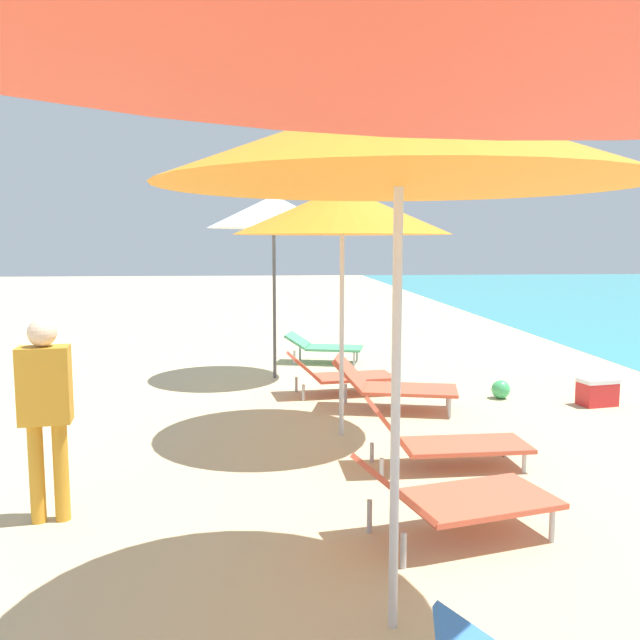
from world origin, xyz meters
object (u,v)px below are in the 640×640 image
object	(u,v)px
lounger_second_shoreside	(454,497)
umbrella_farthest	(274,212)
person_walking_mid	(45,401)
cooler_box	(597,392)
lounger_farthest_shoreside	(323,346)
lounger_farthest_inland	(339,374)
umbrella_third	(342,211)
beach_ball	(501,389)
lounger_third_shoreside	(391,385)
lounger_third_inland	(442,440)
umbrella_second	(399,140)

from	to	relation	value
lounger_second_shoreside	umbrella_farthest	distance (m)	6.13
person_walking_mid	cooler_box	bearing A→B (deg)	-70.84
lounger_farthest_shoreside	lounger_farthest_inland	distance (m)	2.32
umbrella_third	beach_ball	size ratio (longest dim) A/B	10.96
lounger_farthest_shoreside	umbrella_farthest	bearing A→B (deg)	-112.33
lounger_farthest_shoreside	person_walking_mid	distance (m)	6.77
lounger_second_shoreside	person_walking_mid	world-z (taller)	person_walking_mid
umbrella_third	cooler_box	bearing A→B (deg)	16.64
lounger_farthest_inland	lounger_third_shoreside	bearing A→B (deg)	-66.76
lounger_third_inland	umbrella_farthest	world-z (taller)	umbrella_farthest
lounger_third_shoreside	umbrella_farthest	size ratio (longest dim) A/B	0.57
lounger_third_shoreside	lounger_farthest_shoreside	size ratio (longest dim) A/B	1.16
lounger_third_shoreside	cooler_box	size ratio (longest dim) A/B	3.24
umbrella_third	lounger_farthest_inland	xyz separation A→B (m)	(0.19, 1.91, -2.11)
umbrella_second	lounger_farthest_inland	distance (m)	5.94
lounger_second_shoreside	lounger_farthest_inland	xyz separation A→B (m)	(-0.30, 4.44, -0.03)
umbrella_second	lounger_farthest_shoreside	bearing A→B (deg)	87.62
lounger_third_shoreside	beach_ball	xyz separation A→B (m)	(1.56, 0.47, -0.20)
lounger_third_inland	umbrella_farthest	bearing A→B (deg)	107.78
lounger_farthest_inland	beach_ball	xyz separation A→B (m)	(2.11, -0.44, -0.15)
umbrella_third	umbrella_farthest	size ratio (longest dim) A/B	0.96
umbrella_third	umbrella_second	bearing A→B (deg)	-92.20
cooler_box	lounger_third_shoreside	bearing A→B (deg)	-179.73
umbrella_second	umbrella_farthest	distance (m)	6.65
umbrella_second	lounger_second_shoreside	size ratio (longest dim) A/B	1.93
person_walking_mid	cooler_box	size ratio (longest dim) A/B	3.06
lounger_third_inland	lounger_farthest_shoreside	world-z (taller)	lounger_third_inland
umbrella_farthest	lounger_farthest_inland	size ratio (longest dim) A/B	1.88
umbrella_third	lounger_third_inland	distance (m)	2.52
lounger_second_shoreside	lounger_farthest_inland	bearing A→B (deg)	79.75
umbrella_second	beach_ball	size ratio (longest dim) A/B	11.68
lounger_third_inland	person_walking_mid	distance (m)	3.41
person_walking_mid	cooler_box	xyz separation A→B (m)	(5.81, 3.01, -0.74)
lounger_farthest_inland	lounger_second_shoreside	bearing A→B (deg)	-93.94
lounger_third_inland	cooler_box	distance (m)	3.34
umbrella_third	lounger_farthest_inland	distance (m)	2.85
umbrella_farthest	umbrella_second	bearing A→B (deg)	-85.46
lounger_second_shoreside	lounger_farthest_shoreside	world-z (taller)	lounger_second_shoreside
umbrella_second	cooler_box	xyz separation A→B (m)	(3.53, 4.57, -2.40)
lounger_farthest_inland	beach_ball	bearing A→B (deg)	-19.55
lounger_third_inland	lounger_farthest_shoreside	distance (m)	5.35
person_walking_mid	beach_ball	xyz separation A→B (m)	(4.72, 3.47, -0.79)
lounger_second_shoreside	lounger_third_inland	world-z (taller)	lounger_third_inland
lounger_third_shoreside	person_walking_mid	xyz separation A→B (m)	(-3.16, -3.00, 0.59)
lounger_second_shoreside	lounger_third_shoreside	xyz separation A→B (m)	(0.24, 3.53, 0.02)
lounger_farthest_inland	umbrella_third	bearing A→B (deg)	-103.58
lounger_second_shoreside	umbrella_third	size ratio (longest dim) A/B	0.55
lounger_second_shoreside	person_walking_mid	bearing A→B (deg)	155.42
umbrella_second	lounger_farthest_shoreside	world-z (taller)	umbrella_second
lounger_third_inland	beach_ball	distance (m)	2.97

